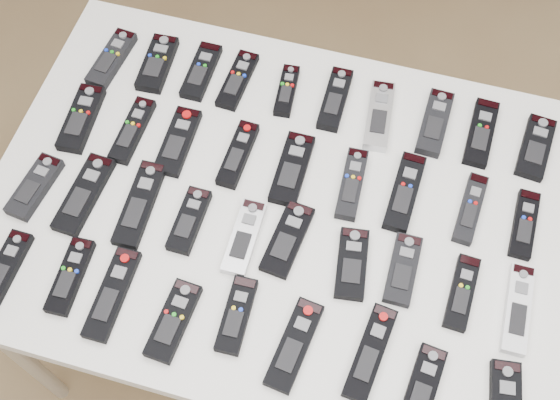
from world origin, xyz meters
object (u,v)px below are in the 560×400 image
(remote_28, at_px, (518,309))
(remote_36, at_px, (422,388))
(remote_16, at_px, (405,192))
(remote_33, at_px, (237,315))
(remote_12, at_px, (178,141))
(remote_35, at_px, (370,353))
(remote_0, at_px, (112,59))
(remote_13, at_px, (238,154))
(remote_6, at_px, (379,116))
(remote_21, at_px, (140,204))
(remote_26, at_px, (403,269))
(remote_24, at_px, (287,239))
(remote_19, at_px, (35,187))
(remote_2, at_px, (201,71))
(remote_20, at_px, (84,194))
(remote_7, at_px, (435,123))
(remote_11, at_px, (133,130))
(remote_4, at_px, (287,91))
(remote_25, at_px, (352,264))
(remote_29, at_px, (5,269))
(table, at_px, (280,217))
(remote_17, at_px, (470,209))
(remote_15, at_px, (352,184))
(remote_18, at_px, (524,224))
(remote_9, at_px, (536,148))
(remote_8, at_px, (481,133))
(remote_22, at_px, (189,220))
(remote_1, at_px, (157,64))
(remote_32, at_px, (173,321))
(remote_34, at_px, (294,345))
(remote_23, at_px, (244,237))
(remote_31, at_px, (112,294))
(remote_30, at_px, (70,276))
(remote_5, at_px, (335,99))
(remote_14, at_px, (292,169))
(remote_27, at_px, (462,293))

(remote_28, height_order, remote_36, same)
(remote_16, bearing_deg, remote_33, -123.63)
(remote_12, bearing_deg, remote_35, -35.56)
(remote_33, bearing_deg, remote_0, 130.18)
(remote_13, bearing_deg, remote_6, 36.06)
(remote_21, relative_size, remote_26, 1.33)
(remote_24, relative_size, remote_28, 0.90)
(remote_19, height_order, remote_26, remote_19)
(remote_2, bearing_deg, remote_20, -108.84)
(remote_7, relative_size, remote_24, 1.03)
(remote_11, height_order, remote_28, same)
(remote_19, bearing_deg, remote_12, 44.30)
(remote_4, height_order, remote_20, same)
(remote_25, bearing_deg, remote_29, -171.13)
(remote_13, bearing_deg, table, -34.08)
(remote_20, xyz_separation_m, remote_35, (0.66, -0.17, 0.00))
(remote_16, relative_size, remote_17, 1.13)
(remote_15, relative_size, remote_25, 1.11)
(remote_13, bearing_deg, remote_28, -14.56)
(remote_18, height_order, remote_24, same)
(remote_9, bearing_deg, remote_8, -177.06)
(remote_25, xyz_separation_m, remote_29, (-0.67, -0.20, -0.00))
(remote_4, height_order, remote_9, remote_4)
(remote_11, xyz_separation_m, remote_29, (-0.12, -0.39, 0.00))
(remote_11, relative_size, remote_29, 1.02)
(remote_28, bearing_deg, remote_21, 178.45)
(remote_6, bearing_deg, remote_22, -136.78)
(remote_1, xyz_separation_m, remote_6, (0.54, -0.01, 0.00))
(remote_1, height_order, remote_19, same)
(remote_32, bearing_deg, remote_34, 8.48)
(remote_0, bearing_deg, remote_32, -52.11)
(remote_9, distance_m, remote_23, 0.68)
(remote_7, xyz_separation_m, remote_23, (-0.33, -0.39, -0.00))
(remote_25, distance_m, remote_26, 0.10)
(remote_13, xyz_separation_m, remote_31, (-0.14, -0.38, -0.00))
(remote_7, bearing_deg, remote_20, -148.67)
(remote_30, bearing_deg, remote_5, 51.98)
(remote_0, distance_m, remote_28, 1.07)
(remote_35, bearing_deg, remote_15, 115.41)
(remote_7, height_order, remote_29, remote_7)
(remote_14, xyz_separation_m, remote_33, (-0.02, -0.35, 0.00))
(remote_6, distance_m, remote_17, 0.30)
(remote_11, xyz_separation_m, remote_21, (0.08, -0.17, -0.00))
(remote_27, bearing_deg, remote_13, 163.37)
(remote_5, height_order, remote_34, remote_5)
(remote_22, xyz_separation_m, remote_27, (0.57, -0.00, -0.00))
(remote_30, distance_m, remote_34, 0.47)
(remote_11, xyz_separation_m, remote_24, (0.41, -0.17, -0.00))
(remote_31, distance_m, remote_35, 0.52)
(remote_34, bearing_deg, remote_1, 137.97)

